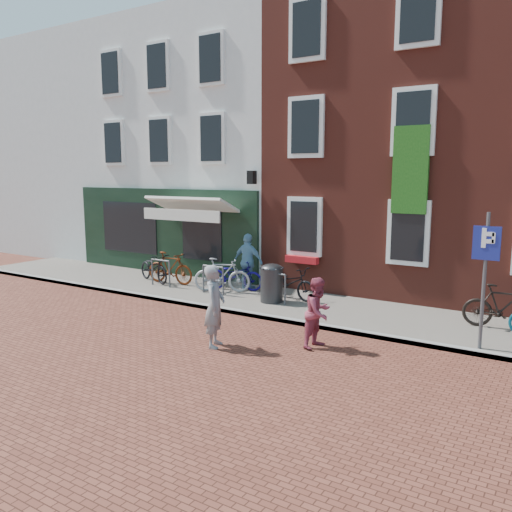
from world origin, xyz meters
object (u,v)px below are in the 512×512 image
Objects in this scene: boy at (318,313)px; bicycle_0 at (154,268)px; woman at (215,306)px; litter_bin at (272,281)px; bicycle_2 at (235,275)px; bicycle_3 at (222,275)px; cafe_person at (248,262)px; parking_sign at (485,263)px; bicycle_4 at (289,283)px; bicycle_1 at (170,268)px; bicycle_5 at (503,307)px.

boy is 7.54m from bicycle_0.
woman is 6.47m from bicycle_0.
bicycle_2 is at bearing 158.03° from litter_bin.
bicycle_2 is at bearing -43.41° from bicycle_3.
cafe_person is (-2.11, 4.47, 0.08)m from woman.
parking_sign reaches higher than bicycle_4.
bicycle_2 is (2.20, 0.36, -0.05)m from bicycle_1.
bicycle_1 is 1.00× the size of bicycle_5.
bicycle_4 is at bearing 162.46° from parking_sign.
bicycle_2 is at bearing 82.29° from bicycle_5.
bicycle_1 reaches higher than bicycle_4.
bicycle_2 is (2.85, 0.40, 0.00)m from bicycle_0.
litter_bin is 0.76× the size of boy.
parking_sign is 5.36m from woman.
litter_bin is 1.83m from bicycle_3.
cafe_person is 1.70m from bicycle_4.
bicycle_3 is 1.00× the size of bicycle_5.
bicycle_3 is at bearing 67.31° from boy.
parking_sign is at bearing -85.56° from woman.
bicycle_5 is (0.18, 1.66, -1.22)m from parking_sign.
bicycle_0 is (-3.13, -0.69, -0.38)m from cafe_person.
litter_bin is 0.67× the size of bicycle_1.
woman is 4.54m from bicycle_3.
woman reaches higher than bicycle_5.
bicycle_2 is (-1.66, 0.67, -0.12)m from litter_bin.
bicycle_4 is (0.23, 0.57, -0.12)m from litter_bin.
cafe_person is 2.59m from bicycle_1.
bicycle_2 is 1.89m from bicycle_4.
bicycle_1 is at bearing 64.10° from bicycle_3.
litter_bin is at bearing 55.05° from boy.
bicycle_0 is at bearing 30.99° from woman.
bicycle_3 and bicycle_5 have the same top height.
parking_sign is at bearing -99.65° from bicycle_4.
bicycle_5 is at bearing -105.76° from bicycle_2.
bicycle_4 is at bearing 46.37° from boy.
cafe_person is at bearing 84.29° from bicycle_4.
bicycle_1 is at bearing 84.62° from bicycle_5.
litter_bin reaches higher than bicycle_4.
boy is at bearing -134.48° from bicycle_4.
bicycle_1 is 9.45m from bicycle_5.
woman is at bearing -152.36° from parking_sign.
bicycle_2 is (-0.28, -0.29, -0.38)m from cafe_person.
parking_sign is 1.62× the size of bicycle_5.
cafe_person reaches higher than bicycle_1.
bicycle_2 is 1.00× the size of bicycle_4.
cafe_person is at bearing 57.94° from boy.
boy is 0.85× the size of bicycle_0.
boy is 0.87× the size of bicycle_5.
bicycle_4 is (-5.17, 1.63, -1.27)m from parking_sign.
bicycle_1 is 4.10m from bicycle_4.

